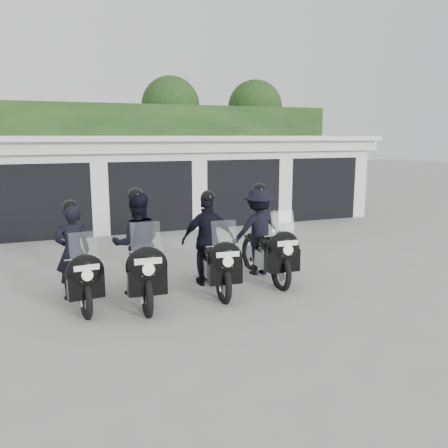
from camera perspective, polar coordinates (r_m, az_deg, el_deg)
name	(u,v)px	position (r m, az deg, el deg)	size (l,w,h in m)	color
ground	(213,281)	(9.88, -1.32, -6.89)	(80.00, 80.00, 0.00)	gray
garage_block	(135,179)	(17.28, -10.68, 5.28)	(16.40, 6.80, 2.96)	silver
background_vegetation	(121,140)	(22.06, -12.30, 9.84)	(20.00, 3.90, 5.80)	#153312
police_bike_a	(76,263)	(8.82, -17.36, -4.45)	(0.78, 2.18, 1.89)	black
police_bike_b	(139,251)	(8.85, -10.21, -3.22)	(0.99, 2.40, 2.08)	black
police_bike_c	(211,246)	(9.31, -1.62, -2.66)	(1.12, 2.26, 1.97)	black
police_bike_d	(262,236)	(10.07, 4.59, -1.46)	(1.24, 2.35, 2.04)	black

